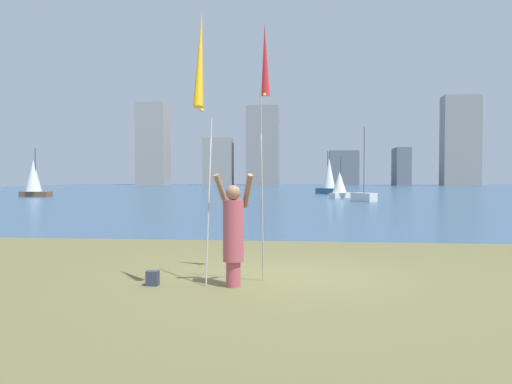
# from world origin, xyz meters

# --- Properties ---
(ground) EXTENTS (120.00, 138.00, 0.12)m
(ground) POSITION_xyz_m (0.00, 50.95, -0.06)
(ground) COLOR brown
(person) EXTENTS (0.68, 0.50, 1.86)m
(person) POSITION_xyz_m (-0.83, -1.00, 0.91)
(person) COLOR #B24C59
(person) RESTS_ON ground
(kite_flag_left) EXTENTS (0.16, 1.15, 4.39)m
(kite_flag_left) POSITION_xyz_m (-1.28, -1.41, 3.54)
(kite_flag_left) COLOR #B2B2B7
(kite_flag_left) RESTS_ON ground
(kite_flag_right) EXTENTS (0.16, 1.08, 4.49)m
(kite_flag_right) POSITION_xyz_m (-0.38, -0.19, 3.75)
(kite_flag_right) COLOR #B2B2B7
(kite_flag_right) RESTS_ON ground
(bag) EXTENTS (0.20, 0.15, 0.25)m
(bag) POSITION_xyz_m (-2.17, -1.07, 0.12)
(bag) COLOR #33384C
(bag) RESTS_ON ground
(sailboat_3) EXTENTS (3.05, 1.65, 4.53)m
(sailboat_3) POSITION_xyz_m (-24.98, 34.40, 1.66)
(sailboat_3) COLOR brown
(sailboat_3) RESTS_ON ground
(sailboat_4) EXTENTS (1.89, 2.02, 5.57)m
(sailboat_4) POSITION_xyz_m (4.70, 28.13, 0.36)
(sailboat_4) COLOR silver
(sailboat_4) RESTS_ON ground
(sailboat_7) EXTENTS (2.64, 2.47, 4.72)m
(sailboat_7) POSITION_xyz_m (2.90, 45.01, 1.84)
(sailboat_7) COLOR #2D6084
(sailboat_7) RESTS_ON ground
(sailboat_8) EXTENTS (2.16, 2.37, 3.62)m
(sailboat_8) POSITION_xyz_m (3.35, 34.31, 1.14)
(sailboat_8) COLOR silver
(sailboat_8) RESTS_ON ground
(skyline_tower_0) EXTENTS (6.83, 6.50, 19.36)m
(skyline_tower_0) POSITION_xyz_m (-35.99, 105.04, 9.68)
(skyline_tower_0) COLOR gray
(skyline_tower_0) RESTS_ON ground
(skyline_tower_1) EXTENTS (6.59, 5.52, 10.93)m
(skyline_tower_1) POSITION_xyz_m (-19.97, 103.60, 5.47)
(skyline_tower_1) COLOR gray
(skyline_tower_1) RESTS_ON ground
(skyline_tower_2) EXTENTS (7.32, 7.66, 18.11)m
(skyline_tower_2) POSITION_xyz_m (-9.43, 104.43, 9.05)
(skyline_tower_2) COLOR gray
(skyline_tower_2) RESTS_ON ground
(skyline_tower_3) EXTENTS (6.91, 4.08, 8.13)m
(skyline_tower_3) POSITION_xyz_m (9.43, 108.60, 4.06)
(skyline_tower_3) COLOR slate
(skyline_tower_3) RESTS_ON ground
(skyline_tower_4) EXTENTS (3.21, 7.16, 8.49)m
(skyline_tower_4) POSITION_xyz_m (22.05, 104.74, 4.24)
(skyline_tower_4) COLOR slate
(skyline_tower_4) RESTS_ON ground
(skyline_tower_5) EXTENTS (7.90, 4.47, 19.90)m
(skyline_tower_5) POSITION_xyz_m (34.63, 103.69, 9.95)
(skyline_tower_5) COLOR gray
(skyline_tower_5) RESTS_ON ground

